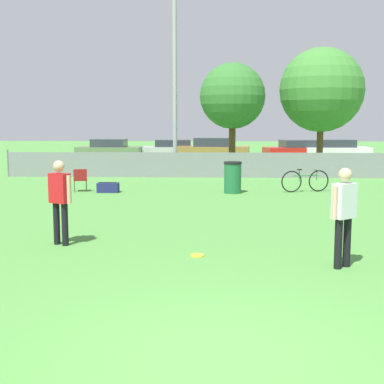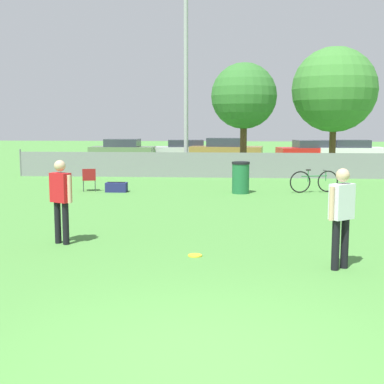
# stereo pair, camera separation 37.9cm
# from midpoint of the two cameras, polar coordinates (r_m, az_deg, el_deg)

# --- Properties ---
(ground_plane) EXTENTS (120.00, 120.00, 0.00)m
(ground_plane) POSITION_cam_midpoint_polar(r_m,az_deg,el_deg) (5.86, 2.77, -17.36)
(ground_plane) COLOR #4C8C3D
(fence_backline) EXTENTS (18.41, 0.07, 1.21)m
(fence_backline) POSITION_cam_midpoint_polar(r_m,az_deg,el_deg) (23.39, 3.99, 2.88)
(fence_backline) COLOR gray
(fence_backline) RESTS_ON ground_plane
(light_pole) EXTENTS (0.90, 0.36, 9.04)m
(light_pole) POSITION_cam_midpoint_polar(r_m,az_deg,el_deg) (25.26, -0.21, 14.01)
(light_pole) COLOR #9E9EA3
(light_pole) RESTS_ON ground_plane
(tree_near_pole) EXTENTS (3.11, 3.11, 5.20)m
(tree_near_pole) POSITION_cam_midpoint_polar(r_m,az_deg,el_deg) (25.75, 5.99, 10.12)
(tree_near_pole) COLOR brown
(tree_near_pole) RESTS_ON ground_plane
(tree_far_right) EXTENTS (4.16, 4.16, 6.07)m
(tree_far_right) POSITION_cam_midpoint_polar(r_m,az_deg,el_deg) (27.62, 15.33, 10.47)
(tree_far_right) COLOR brown
(tree_far_right) RESTS_ON ground_plane
(player_defender_red) EXTENTS (0.51, 0.39, 1.70)m
(player_defender_red) POSITION_cam_midpoint_polar(r_m,az_deg,el_deg) (10.97, -12.86, -0.36)
(player_defender_red) COLOR black
(player_defender_red) RESTS_ON ground_plane
(player_receiver_white) EXTENTS (0.47, 0.42, 1.70)m
(player_receiver_white) POSITION_cam_midpoint_polar(r_m,az_deg,el_deg) (9.25, 16.79, -1.95)
(player_receiver_white) COLOR black
(player_receiver_white) RESTS_ON ground_plane
(frisbee_disc) EXTENTS (0.26, 0.26, 0.03)m
(frisbee_disc) POSITION_cam_midpoint_polar(r_m,az_deg,el_deg) (9.91, 1.43, -6.78)
(frisbee_disc) COLOR yellow
(frisbee_disc) RESTS_ON ground_plane
(folding_chair_sideline) EXTENTS (0.56, 0.56, 0.80)m
(folding_chair_sideline) POSITION_cam_midpoint_polar(r_m,az_deg,el_deg) (19.19, -10.36, 1.47)
(folding_chair_sideline) COLOR #333338
(folding_chair_sideline) RESTS_ON ground_plane
(bicycle_sideline) EXTENTS (1.73, 0.57, 0.81)m
(bicycle_sideline) POSITION_cam_midpoint_polar(r_m,az_deg,el_deg) (19.04, 13.45, 1.12)
(bicycle_sideline) COLOR black
(bicycle_sideline) RESTS_ON ground_plane
(trash_bin) EXTENTS (0.61, 0.61, 1.09)m
(trash_bin) POSITION_cam_midpoint_polar(r_m,az_deg,el_deg) (18.38, 5.80, 1.55)
(trash_bin) COLOR #1E6638
(trash_bin) RESTS_ON ground_plane
(gear_bag_sideline) EXTENTS (0.73, 0.40, 0.35)m
(gear_bag_sideline) POSITION_cam_midpoint_polar(r_m,az_deg,el_deg) (18.84, -7.49, 0.51)
(gear_bag_sideline) COLOR navy
(gear_bag_sideline) RESTS_ON ground_plane
(parked_car_olive) EXTENTS (4.03, 1.88, 1.34)m
(parked_car_olive) POSITION_cam_midpoint_polar(r_m,az_deg,el_deg) (34.07, -7.10, 4.50)
(parked_car_olive) COLOR black
(parked_car_olive) RESTS_ON ground_plane
(parked_car_silver) EXTENTS (4.52, 2.14, 1.25)m
(parked_car_silver) POSITION_cam_midpoint_polar(r_m,az_deg,el_deg) (34.87, -0.36, 4.57)
(parked_car_silver) COLOR black
(parked_car_silver) RESTS_ON ground_plane
(parked_car_tan) EXTENTS (4.58, 2.24, 1.43)m
(parked_car_tan) POSITION_cam_midpoint_polar(r_m,az_deg,el_deg) (33.34, 4.00, 4.52)
(parked_car_tan) COLOR black
(parked_car_tan) RESTS_ON ground_plane
(parked_car_red) EXTENTS (4.63, 2.58, 1.28)m
(parked_car_red) POSITION_cam_midpoint_polar(r_m,az_deg,el_deg) (34.30, 13.13, 4.34)
(parked_car_red) COLOR black
(parked_car_red) RESTS_ON ground_plane
(parked_car_white) EXTENTS (4.02, 1.91, 1.32)m
(parked_car_white) POSITION_cam_midpoint_polar(r_m,az_deg,el_deg) (34.56, 16.90, 4.26)
(parked_car_white) COLOR black
(parked_car_white) RESTS_ON ground_plane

